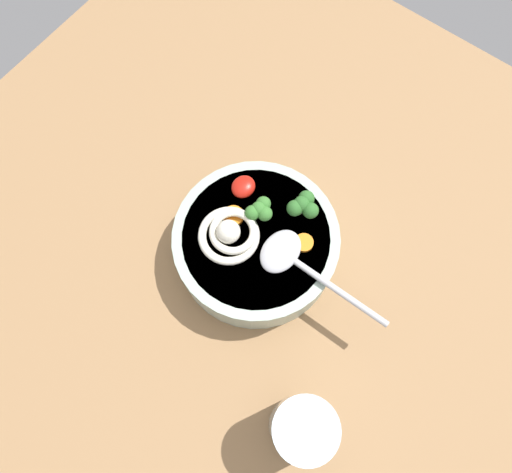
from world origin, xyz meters
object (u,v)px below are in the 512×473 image
object	(u,v)px
noodle_pile	(230,234)
drinking_glass	(302,428)
soup_bowl	(256,244)
soup_spoon	(290,258)

from	to	relation	value
noodle_pile	drinking_glass	distance (cm)	23.60
soup_bowl	noodle_pile	world-z (taller)	noodle_pile
soup_spoon	noodle_pile	bearing A→B (deg)	-166.22
soup_bowl	noodle_pile	bearing A→B (deg)	127.18
drinking_glass	noodle_pile	bearing A→B (deg)	57.55
soup_spoon	drinking_glass	world-z (taller)	drinking_glass
soup_spoon	drinking_glass	size ratio (longest dim) A/B	1.57
soup_bowl	drinking_glass	bearing A→B (deg)	-130.00
noodle_pile	soup_spoon	xyz separation A→B (cm)	(2.01, -7.58, -0.25)
soup_bowl	drinking_glass	world-z (taller)	drinking_glass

